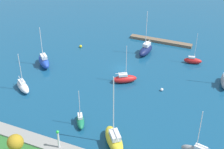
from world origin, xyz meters
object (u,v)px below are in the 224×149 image
Objects in this scene: sailboat_navy_center_basin at (146,50)px; mooring_buoy_white at (162,90)px; sailboat_yellow_by_breakwater at (114,139)px; sailboat_red_along_channel at (193,60)px; harbor_beacon at (58,138)px; sailboat_blue_near_pier at (44,61)px; mooring_buoy_yellow at (81,46)px; pier_dock at (161,41)px; park_tree_midwest at (15,142)px; sailboat_white_off_beacon at (23,86)px; sailboat_red_west_end at (125,79)px; sailboat_green_lone_south at (80,121)px.

mooring_buoy_white is (-9.56, 16.78, -0.95)m from sailboat_navy_center_basin.
sailboat_yellow_by_breakwater is at bearing 15.18° from sailboat_navy_center_basin.
sailboat_yellow_by_breakwater reaches higher than sailboat_red_along_channel.
harbor_beacon reaches higher than mooring_buoy_white.
mooring_buoy_yellow is at bearing -62.25° from sailboat_blue_near_pier.
sailboat_yellow_by_breakwater is 35.25m from sailboat_blue_near_pier.
pier_dock is 4.07× the size of park_tree_midwest.
sailboat_blue_near_pier is (2.20, -11.78, 0.45)m from sailboat_white_off_beacon.
sailboat_yellow_by_breakwater is 42.44m from mooring_buoy_yellow.
mooring_buoy_white is (-28.48, 13.03, -0.06)m from mooring_buoy_yellow.
mooring_buoy_yellow is (25.46, -33.95, -0.91)m from sailboat_yellow_by_breakwater.
harbor_beacon is 43.67m from sailboat_navy_center_basin.
sailboat_red_west_end is at bearing -136.22° from sailboat_blue_near_pier.
park_tree_midwest is 14.46m from sailboat_green_lone_south.
pier_dock is 44.55m from sailboat_green_lone_south.
park_tree_midwest is at bearing 89.56° from sailboat_yellow_by_breakwater.
sailboat_red_west_end is (-1.59, -26.84, -2.58)m from harbor_beacon.
harbor_beacon is 10.10m from sailboat_yellow_by_breakwater.
park_tree_midwest is 34.60m from sailboat_blue_near_pier.
sailboat_green_lone_south is 26.94m from sailboat_blue_near_pier.
sailboat_green_lone_south is at bearing 16.81° from sailboat_white_off_beacon.
sailboat_yellow_by_breakwater is (-7.89, -5.88, -2.31)m from harbor_beacon.
sailboat_navy_center_basin is 13.38m from sailboat_red_along_channel.
sailboat_green_lone_south is at bearing -109.76° from park_tree_midwest.
sailboat_green_lone_south is (0.52, -8.58, -2.77)m from harbor_beacon.
harbor_beacon reaches higher than pier_dock.
sailboat_red_along_channel is at bearing 140.12° from pier_dock.
sailboat_blue_near_pier is at bearing -46.57° from sailboat_navy_center_basin.
pier_dock is 9.59m from sailboat_navy_center_basin.
sailboat_red_along_channel is 12.32× the size of mooring_buoy_white.
sailboat_red_west_end is at bearing -0.23° from mooring_buoy_white.
sailboat_white_off_beacon reaches higher than harbor_beacon.
sailboat_navy_center_basin reaches higher than sailboat_red_west_end.
sailboat_green_lone_south reaches higher than park_tree_midwest.
sailboat_red_west_end reaches higher than sailboat_red_along_channel.
harbor_beacon is 0.35× the size of sailboat_blue_near_pier.
pier_dock is 58.32m from park_tree_midwest.
mooring_buoy_yellow is (-1.24, -25.55, -0.56)m from sailboat_white_off_beacon.
pier_dock is 2.03× the size of sailboat_white_off_beacon.
sailboat_blue_near_pier reaches higher than mooring_buoy_white.
harbor_beacon is at bearing 86.73° from pier_dock.
park_tree_midwest is 0.54× the size of sailboat_red_along_channel.
harbor_beacon is 0.39× the size of sailboat_white_off_beacon.
sailboat_red_west_end is at bearing 86.85° from pier_dock.
pier_dock is at bearing 175.24° from sailboat_navy_center_basin.
sailboat_blue_near_pier reaches higher than sailboat_red_along_channel.
sailboat_navy_center_basin is at bearing -100.12° from sailboat_blue_near_pier.
sailboat_white_off_beacon is at bearing 22.86° from mooring_buoy_white.
sailboat_navy_center_basin reaches higher than harbor_beacon.
sailboat_red_west_end is at bearing -22.26° from sailboat_yellow_by_breakwater.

